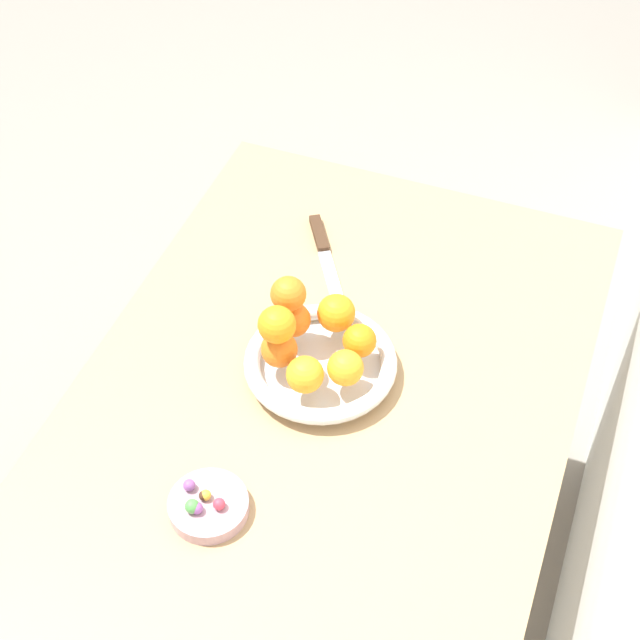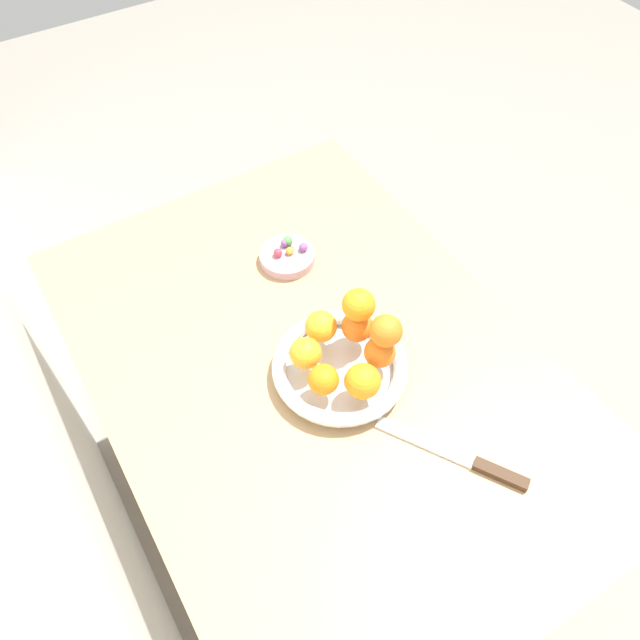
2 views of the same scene
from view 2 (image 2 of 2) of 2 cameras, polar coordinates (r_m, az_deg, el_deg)
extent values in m
plane|color=gray|center=(1.80, -0.07, -17.10)|extent=(6.00, 6.00, 0.00)
cube|color=tan|center=(1.15, -0.10, -4.49)|extent=(1.10, 0.76, 0.04)
cylinder|color=tan|center=(1.49, 22.20, -20.17)|extent=(0.05, 0.05, 0.70)
cylinder|color=tan|center=(1.81, 0.40, 4.70)|extent=(0.05, 0.05, 0.70)
cylinder|color=tan|center=(1.69, -18.43, -4.04)|extent=(0.05, 0.05, 0.70)
cylinder|color=silver|center=(1.12, 1.80, -4.77)|extent=(0.20, 0.20, 0.01)
torus|color=silver|center=(1.11, 1.82, -4.21)|extent=(0.24, 0.24, 0.03)
cylinder|color=#B28C99|center=(1.29, -3.02, 5.79)|extent=(0.11, 0.11, 0.02)
sphere|color=orange|center=(1.10, 0.08, -0.60)|extent=(0.06, 0.06, 0.06)
sphere|color=orange|center=(1.07, -1.32, -3.05)|extent=(0.06, 0.06, 0.06)
sphere|color=orange|center=(1.04, 0.31, -5.47)|extent=(0.05, 0.05, 0.05)
sphere|color=orange|center=(1.04, 3.94, -5.60)|extent=(0.06, 0.06, 0.06)
sphere|color=orange|center=(1.08, 5.49, -2.94)|extent=(0.06, 0.06, 0.06)
sphere|color=orange|center=(1.11, 3.42, -0.58)|extent=(0.06, 0.06, 0.06)
sphere|color=orange|center=(1.03, 6.05, -1.00)|extent=(0.06, 0.06, 0.06)
sphere|color=orange|center=(1.06, 3.56, 1.39)|extent=(0.06, 0.06, 0.06)
sphere|color=gold|center=(1.28, -2.77, 6.34)|extent=(0.02, 0.02, 0.02)
sphere|color=#8C4C99|center=(1.29, -3.23, 7.04)|extent=(0.02, 0.02, 0.02)
sphere|color=#8C4C99|center=(1.28, -1.53, 6.67)|extent=(0.02, 0.02, 0.02)
sphere|color=#4C9947|center=(1.29, -2.98, 7.22)|extent=(0.02, 0.02, 0.02)
sphere|color=#C6384C|center=(1.27, -3.88, 6.15)|extent=(0.02, 0.02, 0.02)
sphere|color=#472819|center=(1.28, -2.73, 6.39)|extent=(0.01, 0.01, 0.01)
cube|color=#3F2819|center=(1.07, 16.20, -13.38)|extent=(0.09, 0.06, 0.01)
cube|color=silver|center=(1.07, 9.52, -10.95)|extent=(0.16, 0.11, 0.01)
camera|label=1|loc=(1.45, -54.12, 50.29)|focal=55.00mm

